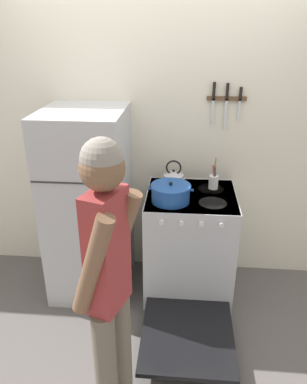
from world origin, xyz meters
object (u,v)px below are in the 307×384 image
at_px(refrigerator, 89,205).
at_px(person, 109,282).
at_px(utensil_jar, 214,181).
at_px(dutch_oven_pot, 171,193).
at_px(tea_kettle, 174,179).
at_px(stove_range, 189,246).

relative_size(refrigerator, person, 0.91).
bearing_deg(person, utensil_jar, -4.77).
distance_m(refrigerator, dutch_oven_pot, 0.70).
height_order(dutch_oven_pot, utensil_jar, utensil_jar).
xyz_separation_m(refrigerator, tea_kettle, (0.68, 0.15, 0.20)).
xyz_separation_m(refrigerator, person, (0.41, -1.21, 0.20)).
bearing_deg(refrigerator, person, -71.21).
bearing_deg(tea_kettle, dutch_oven_pot, -92.69).
xyz_separation_m(dutch_oven_pot, utensil_jar, (0.34, 0.27, -0.00)).
relative_size(dutch_oven_pot, person, 0.20).
relative_size(tea_kettle, utensil_jar, 0.90).
xyz_separation_m(tea_kettle, person, (-0.27, -1.36, 0.00)).
xyz_separation_m(stove_range, tea_kettle, (-0.15, 0.17, 0.53)).
bearing_deg(utensil_jar, stove_range, -135.10).
relative_size(refrigerator, utensil_jar, 5.92).
bearing_deg(person, refrigerator, 37.58).
xyz_separation_m(dutch_oven_pot, tea_kettle, (0.01, 0.27, 0.01)).
relative_size(stove_range, utensil_jar, 5.25).
height_order(refrigerator, dutch_oven_pot, refrigerator).
relative_size(utensil_jar, person, 0.15).
xyz_separation_m(utensil_jar, person, (-0.59, -1.36, 0.01)).
distance_m(stove_range, person, 1.36).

